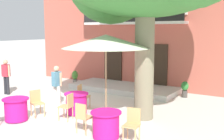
% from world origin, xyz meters
% --- Properties ---
extents(ground_plane, '(120.00, 120.00, 0.00)m').
position_xyz_m(ground_plane, '(0.00, 0.00, 0.00)').
color(ground_plane, silver).
extents(building_facade, '(13.00, 5.09, 7.50)m').
position_xyz_m(building_facade, '(0.92, 6.99, 3.75)').
color(building_facade, '#BC5B4C').
rests_on(building_facade, ground).
extents(entrance_step_platform, '(5.34, 2.20, 0.25)m').
position_xyz_m(entrance_step_platform, '(0.91, 3.90, 0.12)').
color(entrance_step_platform, silver).
rests_on(entrance_step_platform, ground).
extents(cafe_table_near_tree, '(0.86, 0.86, 0.76)m').
position_xyz_m(cafe_table_near_tree, '(3.57, -1.75, 0.39)').
color(cafe_table_near_tree, '#DB1984').
rests_on(cafe_table_near_tree, ground).
extents(cafe_chair_near_tree_0, '(0.41, 0.41, 0.91)m').
position_xyz_m(cafe_chair_near_tree_0, '(2.82, -1.82, 0.53)').
color(cafe_chair_near_tree_0, tan).
rests_on(cafe_chair_near_tree_0, ground).
extents(cafe_chair_near_tree_1, '(0.45, 0.45, 0.91)m').
position_xyz_m(cafe_chair_near_tree_1, '(4.30, -1.57, 0.53)').
color(cafe_chair_near_tree_1, tan).
rests_on(cafe_chair_near_tree_1, ground).
extents(cafe_table_middle, '(0.86, 0.86, 0.76)m').
position_xyz_m(cafe_table_middle, '(1.43, -0.43, 0.39)').
color(cafe_table_middle, '#DB1984').
rests_on(cafe_table_middle, ground).
extents(cafe_chair_middle_0, '(0.50, 0.50, 0.91)m').
position_xyz_m(cafe_chair_middle_0, '(1.14, 0.27, 0.53)').
color(cafe_chair_middle_0, tan).
rests_on(cafe_chair_middle_0, ground).
extents(cafe_chair_middle_1, '(0.47, 0.47, 0.91)m').
position_xyz_m(cafe_chair_middle_1, '(1.64, -1.15, 0.53)').
color(cafe_chair_middle_1, tan).
rests_on(cafe_chair_middle_1, ground).
extents(cafe_table_front, '(0.86, 0.86, 0.76)m').
position_xyz_m(cafe_table_front, '(0.22, -2.09, 0.39)').
color(cafe_table_front, '#DB1984').
rests_on(cafe_table_front, ground).
extents(cafe_chair_front_1, '(0.51, 0.51, 0.91)m').
position_xyz_m(cafe_chair_front_1, '(0.40, -1.36, 0.53)').
color(cafe_chair_front_1, tan).
rests_on(cafe_chair_front_1, ground).
extents(cafe_umbrella, '(2.90, 2.90, 2.85)m').
position_xyz_m(cafe_umbrella, '(2.64, -0.34, 2.61)').
color(cafe_umbrella, '#997A56').
rests_on(cafe_umbrella, ground).
extents(ground_planter_left, '(0.33, 0.33, 0.78)m').
position_xyz_m(ground_planter_left, '(-2.11, 3.75, 0.43)').
color(ground_planter_left, slate).
rests_on(ground_planter_left, ground).
extents(ground_planter_right, '(0.33, 0.33, 0.72)m').
position_xyz_m(ground_planter_right, '(3.94, 4.10, 0.41)').
color(ground_planter_right, '#47423D').
rests_on(ground_planter_right, ground).
extents(pedestrian_near_entrance, '(0.53, 0.36, 1.61)m').
position_xyz_m(pedestrian_near_entrance, '(0.12, -0.03, 0.91)').
color(pedestrian_near_entrance, silver).
rests_on(pedestrian_near_entrance, ground).
extents(pedestrian_mid_plaza, '(0.53, 0.26, 1.64)m').
position_xyz_m(pedestrian_mid_plaza, '(-3.32, 0.24, 0.92)').
color(pedestrian_mid_plaza, '#232328').
rests_on(pedestrian_mid_plaza, ground).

